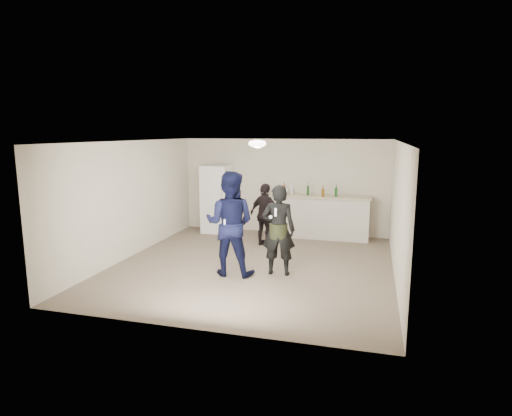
% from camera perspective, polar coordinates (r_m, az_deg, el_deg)
% --- Properties ---
extents(floor, '(6.00, 6.00, 0.00)m').
position_cam_1_polar(floor, '(8.82, -0.34, -7.60)').
color(floor, '#6B5B4C').
rests_on(floor, ground).
extents(ceiling, '(6.00, 6.00, 0.00)m').
position_cam_1_polar(ceiling, '(8.40, -0.36, 8.87)').
color(ceiling, silver).
rests_on(ceiling, wall_back).
extents(wall_back, '(6.00, 0.00, 6.00)m').
position_cam_1_polar(wall_back, '(11.41, 3.71, 2.89)').
color(wall_back, beige).
rests_on(wall_back, floor).
extents(wall_front, '(6.00, 0.00, 6.00)m').
position_cam_1_polar(wall_front, '(5.75, -8.44, -4.46)').
color(wall_front, beige).
rests_on(wall_front, floor).
extents(wall_left, '(0.00, 6.00, 6.00)m').
position_cam_1_polar(wall_left, '(9.62, -16.34, 1.14)').
color(wall_left, beige).
rests_on(wall_left, floor).
extents(wall_right, '(0.00, 6.00, 6.00)m').
position_cam_1_polar(wall_right, '(8.23, 18.42, -0.44)').
color(wall_right, beige).
rests_on(wall_right, floor).
extents(counter, '(2.60, 0.56, 1.05)m').
position_cam_1_polar(counter, '(11.05, 8.12, -1.24)').
color(counter, beige).
rests_on(counter, floor).
extents(counter_top, '(2.68, 0.64, 0.04)m').
position_cam_1_polar(counter_top, '(10.96, 8.19, 1.56)').
color(counter_top, '#BDB692').
rests_on(counter_top, counter).
extents(fridge, '(0.70, 0.70, 1.80)m').
position_cam_1_polar(fridge, '(11.55, -5.26, 1.21)').
color(fridge, white).
rests_on(fridge, floor).
extents(fridge_handle, '(0.02, 0.02, 0.60)m').
position_cam_1_polar(fridge_handle, '(11.06, -4.60, 2.91)').
color(fridge_handle, silver).
rests_on(fridge_handle, fridge).
extents(ceiling_dome, '(0.36, 0.36, 0.16)m').
position_cam_1_polar(ceiling_dome, '(8.69, 0.18, 8.58)').
color(ceiling_dome, white).
rests_on(ceiling_dome, ceiling).
extents(shaker, '(0.08, 0.08, 0.17)m').
position_cam_1_polar(shaker, '(11.01, 4.13, 2.23)').
color(shaker, silver).
rests_on(shaker, counter_top).
extents(man, '(0.99, 0.78, 1.97)m').
position_cam_1_polar(man, '(8.05, -3.50, -2.08)').
color(man, '#101444').
rests_on(man, floor).
extents(woman, '(0.67, 0.47, 1.73)m').
position_cam_1_polar(woman, '(8.06, 3.02, -2.95)').
color(woman, black).
rests_on(woman, floor).
extents(camo_shorts, '(0.34, 0.34, 0.28)m').
position_cam_1_polar(camo_shorts, '(8.06, 3.01, -3.04)').
color(camo_shorts, '#2E3719').
rests_on(camo_shorts, woman).
extents(spectator, '(0.95, 0.69, 1.50)m').
position_cam_1_polar(spectator, '(10.09, 1.26, -0.93)').
color(spectator, black).
rests_on(spectator, floor).
extents(remote_man, '(0.04, 0.04, 0.15)m').
position_cam_1_polar(remote_man, '(7.77, -4.17, -2.04)').
color(remote_man, silver).
rests_on(remote_man, man).
extents(nunchuk_man, '(0.07, 0.07, 0.07)m').
position_cam_1_polar(nunchuk_man, '(7.78, -3.25, -2.55)').
color(nunchuk_man, white).
rests_on(nunchuk_man, man).
extents(remote_woman, '(0.04, 0.04, 0.15)m').
position_cam_1_polar(remote_woman, '(7.74, 2.65, -0.57)').
color(remote_woman, white).
rests_on(remote_woman, woman).
extents(nunchuk_woman, '(0.07, 0.07, 0.07)m').
position_cam_1_polar(nunchuk_woman, '(7.81, 1.97, -1.21)').
color(nunchuk_woman, white).
rests_on(nunchuk_woman, woman).
extents(bottle_cluster, '(1.39, 0.25, 0.25)m').
position_cam_1_polar(bottle_cluster, '(10.88, 6.97, 2.22)').
color(bottle_cluster, '#144615').
rests_on(bottle_cluster, counter_top).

